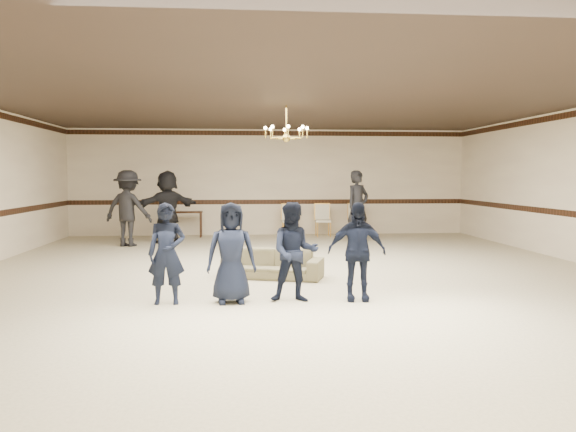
% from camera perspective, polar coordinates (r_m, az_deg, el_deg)
% --- Properties ---
extents(room, '(12.01, 14.01, 3.21)m').
position_cam_1_polar(room, '(10.71, 0.28, 2.91)').
color(room, beige).
rests_on(room, ground).
extents(chair_rail, '(12.00, 0.02, 0.14)m').
position_cam_1_polar(chair_rail, '(17.69, -1.77, 1.40)').
color(chair_rail, '#32190F').
rests_on(chair_rail, wall_back).
extents(crown_molding, '(12.00, 0.02, 0.14)m').
position_cam_1_polar(crown_molding, '(17.72, -1.79, 8.13)').
color(crown_molding, '#32190F').
rests_on(crown_molding, wall_back).
extents(chandelier, '(0.94, 0.94, 0.89)m').
position_cam_1_polar(chandelier, '(11.75, -0.17, 9.23)').
color(chandelier, gold).
rests_on(chandelier, ceiling).
extents(boy_a, '(0.52, 0.34, 1.42)m').
position_cam_1_polar(boy_a, '(8.31, -11.83, -3.63)').
color(boy_a, black).
rests_on(boy_a, floor).
extents(boy_b, '(0.73, 0.50, 1.42)m').
position_cam_1_polar(boy_b, '(8.25, -5.60, -3.62)').
color(boy_b, black).
rests_on(boy_b, floor).
extents(boy_c, '(0.73, 0.59, 1.42)m').
position_cam_1_polar(boy_c, '(8.29, 0.65, -3.57)').
color(boy_c, black).
rests_on(boy_c, floor).
extents(boy_d, '(0.86, 0.41, 1.42)m').
position_cam_1_polar(boy_d, '(8.42, 6.76, -3.47)').
color(boy_d, black).
rests_on(boy_d, floor).
extents(settee, '(1.85, 1.17, 0.51)m').
position_cam_1_polar(settee, '(10.25, -1.49, -4.70)').
color(settee, '#716B4B').
rests_on(settee, floor).
extents(adult_left, '(1.42, 1.08, 1.94)m').
position_cam_1_polar(adult_left, '(15.32, -15.43, 0.74)').
color(adult_left, black).
rests_on(adult_left, floor).
extents(adult_mid, '(1.86, 1.34, 1.94)m').
position_cam_1_polar(adult_mid, '(15.88, -11.78, 0.91)').
color(adult_mid, black).
rests_on(adult_mid, floor).
extents(adult_right, '(0.85, 0.76, 1.94)m').
position_cam_1_polar(adult_right, '(15.69, 6.86, 0.93)').
color(adult_right, black).
rests_on(adult_right, floor).
extents(banquet_chair_left, '(0.48, 0.48, 0.96)m').
position_cam_1_polar(banquet_chair_left, '(17.04, 0.15, -0.46)').
color(banquet_chair_left, beige).
rests_on(banquet_chair_left, floor).
extents(banquet_chair_mid, '(0.50, 0.50, 0.96)m').
position_cam_1_polar(banquet_chair_mid, '(17.16, 3.48, -0.44)').
color(banquet_chair_mid, beige).
rests_on(banquet_chair_mid, floor).
extents(banquet_chair_right, '(0.50, 0.50, 0.96)m').
position_cam_1_polar(banquet_chair_right, '(17.33, 6.75, -0.41)').
color(banquet_chair_right, beige).
rests_on(banquet_chair_right, floor).
extents(console_table, '(0.91, 0.40, 0.76)m').
position_cam_1_polar(console_table, '(17.25, -9.89, -0.79)').
color(console_table, '#341C11').
rests_on(console_table, floor).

